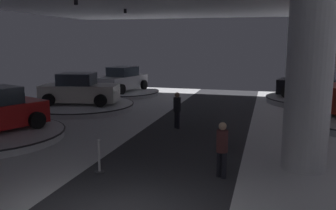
# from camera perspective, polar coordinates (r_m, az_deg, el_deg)

# --- Properties ---
(column_right) EXTENTS (1.30, 1.30, 5.50)m
(column_right) POSITION_cam_1_polar(r_m,az_deg,el_deg) (11.25, 21.31, 4.12)
(column_right) COLOR silver
(column_right) RESTS_ON ground
(display_platform_far_left) EXTENTS (6.01, 6.01, 0.30)m
(display_platform_far_left) POSITION_cam_1_polar(r_m,az_deg,el_deg) (21.04, -13.58, -0.11)
(display_platform_far_left) COLOR silver
(display_platform_far_left) RESTS_ON ground
(display_car_far_left) EXTENTS (4.47, 2.85, 1.71)m
(display_car_far_left) POSITION_cam_1_polar(r_m,az_deg,el_deg) (20.92, -13.76, 2.31)
(display_car_far_left) COLOR silver
(display_car_far_left) RESTS_ON display_platform_far_left
(display_platform_deep_right) EXTENTS (5.65, 5.65, 0.36)m
(display_platform_deep_right) POSITION_cam_1_polar(r_m,az_deg,el_deg) (23.91, 21.88, 0.72)
(display_platform_deep_right) COLOR #B7B7BC
(display_platform_deep_right) RESTS_ON ground
(display_car_deep_right) EXTENTS (4.50, 2.95, 1.71)m
(display_car_deep_right) POSITION_cam_1_polar(r_m,az_deg,el_deg) (23.79, 21.95, 2.92)
(display_car_deep_right) COLOR black
(display_car_deep_right) RESTS_ON display_platform_deep_right
(display_platform_deep_left) EXTENTS (5.35, 5.35, 0.24)m
(display_platform_deep_left) POSITION_cam_1_polar(r_m,az_deg,el_deg) (26.26, -7.27, 2.01)
(display_platform_deep_left) COLOR silver
(display_platform_deep_left) RESTS_ON ground
(display_car_deep_left) EXTENTS (2.92, 4.49, 1.71)m
(display_car_deep_left) POSITION_cam_1_polar(r_m,az_deg,el_deg) (26.18, -7.27, 3.91)
(display_car_deep_left) COLOR silver
(display_car_deep_left) RESTS_ON display_platform_deep_left
(visitor_walking_near) EXTENTS (0.32, 0.32, 1.59)m
(visitor_walking_near) POSITION_cam_1_polar(r_m,az_deg,el_deg) (10.18, 8.50, -6.45)
(visitor_walking_near) COLOR black
(visitor_walking_near) RESTS_ON ground
(visitor_walking_far) EXTENTS (0.32, 0.32, 1.59)m
(visitor_walking_far) POSITION_cam_1_polar(r_m,az_deg,el_deg) (15.73, 1.44, -0.47)
(visitor_walking_far) COLOR black
(visitor_walking_far) RESTS_ON ground
(stanchion_c) EXTENTS (0.28, 0.28, 1.01)m
(stanchion_c) POSITION_cam_1_polar(r_m,az_deg,el_deg) (10.80, -10.78, -8.52)
(stanchion_c) COLOR #333338
(stanchion_c) RESTS_ON ground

